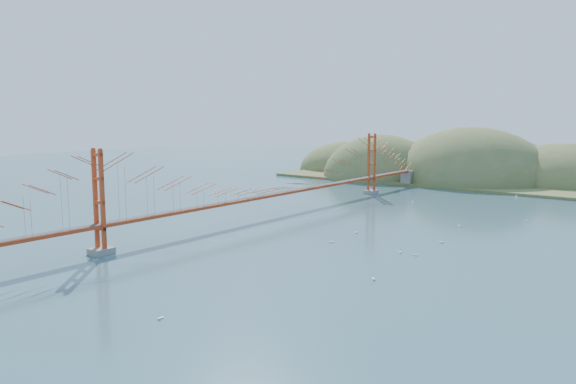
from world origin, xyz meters
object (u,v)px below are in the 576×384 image
Objects in this scene: sailboat_2 at (415,254)px; sailboat_1 at (400,251)px; sailboat_0 at (356,232)px; bridge at (274,170)px.

sailboat_1 is (-1.81, 0.12, 0.00)m from sailboat_2.
sailboat_0 is 11.08m from sailboat_1.
sailboat_2 is 0.82× the size of sailboat_0.
sailboat_2 is 12.69m from sailboat_0.
sailboat_2 is at bearing -18.89° from bridge.
sailboat_0 is at bearing -11.38° from bridge.
sailboat_0 is (16.50, -3.32, -6.85)m from bridge.
bridge is at bearing 161.11° from sailboat_2.
sailboat_0 is 1.19× the size of sailboat_1.
sailboat_2 is 0.98× the size of sailboat_1.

